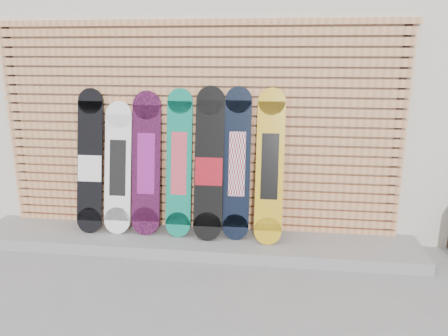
{
  "coord_description": "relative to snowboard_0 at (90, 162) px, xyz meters",
  "views": [
    {
      "loc": [
        0.71,
        -3.46,
        1.99
      ],
      "look_at": [
        0.16,
        0.75,
        0.85
      ],
      "focal_mm": 35.0,
      "sensor_mm": 36.0,
      "label": 1
    }
  ],
  "objects": [
    {
      "name": "ground",
      "position": [
        1.26,
        -0.77,
        -0.86
      ],
      "size": [
        80.0,
        80.0,
        0.0
      ],
      "primitive_type": "plane",
      "color": "gray",
      "rests_on": "ground"
    },
    {
      "name": "snowboard_2",
      "position": [
        0.61,
        0.01,
        0.0
      ],
      "size": [
        0.3,
        0.31,
        1.48
      ],
      "color": "black",
      "rests_on": "concrete_step"
    },
    {
      "name": "concrete_step",
      "position": [
        1.11,
        -0.09,
        -0.8
      ],
      "size": [
        4.6,
        0.7,
        0.12
      ],
      "primitive_type": "cube",
      "color": "gray",
      "rests_on": "ground"
    },
    {
      "name": "snowboard_6",
      "position": [
        1.89,
        -0.02,
        0.02
      ],
      "size": [
        0.28,
        0.39,
        1.53
      ],
      "color": "gold",
      "rests_on": "concrete_step"
    },
    {
      "name": "snowboard_1",
      "position": [
        0.3,
        0.01,
        -0.05
      ],
      "size": [
        0.28,
        0.32,
        1.37
      ],
      "color": "white",
      "rests_on": "concrete_step"
    },
    {
      "name": "snowboard_4",
      "position": [
        1.27,
        -0.02,
        0.02
      ],
      "size": [
        0.29,
        0.37,
        1.54
      ],
      "color": "black",
      "rests_on": "concrete_step"
    },
    {
      "name": "slat_wall",
      "position": [
        1.11,
        0.2,
        0.35
      ],
      "size": [
        4.26,
        0.08,
        2.29
      ],
      "color": "tan",
      "rests_on": "ground"
    },
    {
      "name": "snowboard_5",
      "position": [
        1.56,
        0.01,
        0.03
      ],
      "size": [
        0.27,
        0.31,
        1.54
      ],
      "color": "black",
      "rests_on": "concrete_step"
    },
    {
      "name": "building",
      "position": [
        1.76,
        2.73,
        0.94
      ],
      "size": [
        12.0,
        5.0,
        3.6
      ],
      "primitive_type": "cube",
      "color": "beige",
      "rests_on": "ground"
    },
    {
      "name": "snowboard_3",
      "position": [
        0.96,
        0.01,
        0.02
      ],
      "size": [
        0.26,
        0.32,
        1.51
      ],
      "color": "#0C765C",
      "rests_on": "concrete_step"
    },
    {
      "name": "snowboard_0",
      "position": [
        0.0,
        0.0,
        0.0
      ],
      "size": [
        0.27,
        0.34,
        1.5
      ],
      "color": "black",
      "rests_on": "concrete_step"
    }
  ]
}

